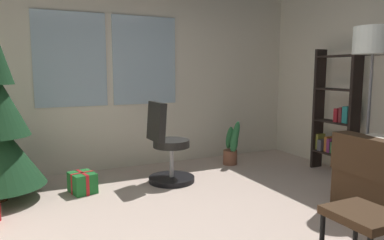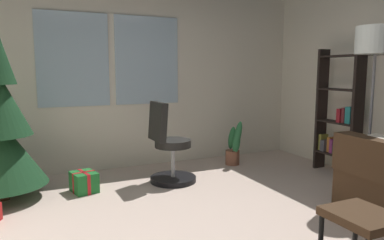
{
  "view_description": "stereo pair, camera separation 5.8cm",
  "coord_description": "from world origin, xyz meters",
  "px_view_note": "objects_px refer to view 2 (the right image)",
  "views": [
    {
      "loc": [
        -1.45,
        -2.29,
        1.35
      ],
      "look_at": [
        -0.05,
        0.64,
        0.9
      ],
      "focal_mm": 33.55,
      "sensor_mm": 36.0,
      "label": 1
    },
    {
      "loc": [
        -1.4,
        -2.32,
        1.35
      ],
      "look_at": [
        -0.05,
        0.64,
        0.9
      ],
      "focal_mm": 33.55,
      "sensor_mm": 36.0,
      "label": 2
    }
  ],
  "objects_px": {
    "gift_box_green": "(84,182)",
    "bookshelf": "(339,120)",
    "footstool": "(362,220)",
    "office_chair": "(169,151)",
    "floor_lamp": "(375,50)",
    "potted_plant": "(234,147)"
  },
  "relations": [
    {
      "from": "office_chair",
      "to": "bookshelf",
      "type": "relative_size",
      "value": 0.6
    },
    {
      "from": "floor_lamp",
      "to": "potted_plant",
      "type": "distance_m",
      "value": 2.24
    },
    {
      "from": "office_chair",
      "to": "footstool",
      "type": "bearing_deg",
      "value": -77.15
    },
    {
      "from": "bookshelf",
      "to": "floor_lamp",
      "type": "bearing_deg",
      "value": -116.83
    },
    {
      "from": "gift_box_green",
      "to": "floor_lamp",
      "type": "bearing_deg",
      "value": -27.36
    },
    {
      "from": "footstool",
      "to": "office_chair",
      "type": "bearing_deg",
      "value": 102.85
    },
    {
      "from": "office_chair",
      "to": "potted_plant",
      "type": "relative_size",
      "value": 1.5
    },
    {
      "from": "office_chair",
      "to": "bookshelf",
      "type": "distance_m",
      "value": 2.25
    },
    {
      "from": "footstool",
      "to": "potted_plant",
      "type": "relative_size",
      "value": 0.68
    },
    {
      "from": "office_chair",
      "to": "bookshelf",
      "type": "height_order",
      "value": "bookshelf"
    },
    {
      "from": "footstool",
      "to": "gift_box_green",
      "type": "height_order",
      "value": "footstool"
    },
    {
      "from": "footstool",
      "to": "gift_box_green",
      "type": "relative_size",
      "value": 1.31
    },
    {
      "from": "footstool",
      "to": "floor_lamp",
      "type": "bearing_deg",
      "value": 38.56
    },
    {
      "from": "office_chair",
      "to": "potted_plant",
      "type": "xyz_separation_m",
      "value": [
        1.14,
        0.37,
        -0.12
      ]
    },
    {
      "from": "gift_box_green",
      "to": "floor_lamp",
      "type": "distance_m",
      "value": 3.41
    },
    {
      "from": "footstool",
      "to": "office_chair",
      "type": "distance_m",
      "value": 2.39
    },
    {
      "from": "gift_box_green",
      "to": "bookshelf",
      "type": "bearing_deg",
      "value": -11.03
    },
    {
      "from": "footstool",
      "to": "potted_plant",
      "type": "xyz_separation_m",
      "value": [
        0.6,
        2.69,
        -0.07
      ]
    },
    {
      "from": "gift_box_green",
      "to": "potted_plant",
      "type": "height_order",
      "value": "potted_plant"
    },
    {
      "from": "gift_box_green",
      "to": "bookshelf",
      "type": "distance_m",
      "value": 3.27
    },
    {
      "from": "gift_box_green",
      "to": "bookshelf",
      "type": "height_order",
      "value": "bookshelf"
    },
    {
      "from": "office_chair",
      "to": "potted_plant",
      "type": "distance_m",
      "value": 1.2
    }
  ]
}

